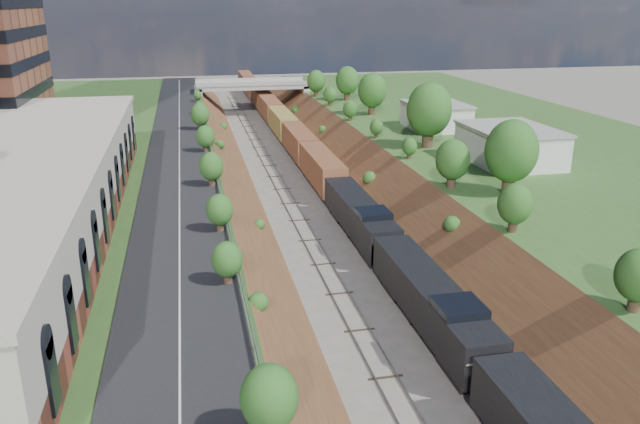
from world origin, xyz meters
TOP-DOWN VIEW (x-y plane):
  - platform_left at (-33.00, 60.00)m, footprint 44.00×180.00m
  - platform_right at (33.00, 60.00)m, footprint 44.00×180.00m
  - embankment_left at (-11.00, 60.00)m, footprint 10.00×180.00m
  - embankment_right at (11.00, 60.00)m, footprint 10.00×180.00m
  - rail_left_track at (-2.60, 60.00)m, footprint 1.58×180.00m
  - rail_right_track at (2.60, 60.00)m, footprint 1.58×180.00m
  - road at (-15.50, 60.00)m, footprint 8.00×180.00m
  - guardrail at (-11.40, 59.80)m, footprint 0.10×171.00m
  - commercial_building at (-28.00, 38.00)m, footprint 14.30×62.30m
  - overpass at (0.00, 122.00)m, footprint 24.50×8.30m
  - white_building_near at (23.50, 52.00)m, footprint 9.00×12.00m
  - white_building_far at (23.00, 74.00)m, footprint 8.00×10.00m
  - tree_right_large at (17.00, 40.00)m, footprint 5.25×5.25m
  - tree_left_crest at (-11.80, 20.00)m, footprint 2.45×2.45m
  - freight_train at (2.60, 86.05)m, footprint 3.14×176.19m

SIDE VIEW (x-z plane):
  - embankment_left at x=-11.00m, z-range -5.00..5.00m
  - embankment_right at x=11.00m, z-range -5.00..5.00m
  - rail_left_track at x=-2.60m, z-range 0.00..0.18m
  - rail_right_track at x=2.60m, z-range 0.00..0.18m
  - platform_left at x=-33.00m, z-range 0.00..5.00m
  - platform_right at x=33.00m, z-range 0.00..5.00m
  - freight_train at x=2.60m, z-range 0.34..5.01m
  - overpass at x=0.00m, z-range 1.22..8.62m
  - road at x=-15.50m, z-range 5.00..5.10m
  - guardrail at x=-11.40m, z-range 5.20..5.90m
  - white_building_far at x=23.00m, z-range 5.00..8.60m
  - white_building_near at x=23.50m, z-range 5.00..9.00m
  - tree_left_crest at x=-11.80m, z-range 5.26..8.82m
  - commercial_building at x=-28.00m, z-range 5.01..12.01m
  - tree_right_large at x=17.00m, z-range 5.58..13.19m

